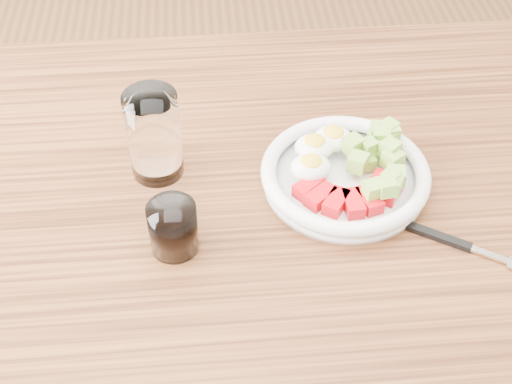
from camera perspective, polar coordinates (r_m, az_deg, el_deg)
dining_table at (r=1.05m, az=0.59°, el=-5.37°), size 1.50×0.90×0.77m
bowl at (r=1.01m, az=7.21°, el=1.64°), size 0.24×0.24×0.06m
fork at (r=0.97m, az=15.78°, el=-3.96°), size 0.16×0.11×0.01m
water_glass at (r=1.00m, az=-8.17°, el=4.53°), size 0.08×0.08×0.13m
coffee_glass at (r=0.92m, az=-6.65°, el=-2.88°), size 0.06×0.06×0.07m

